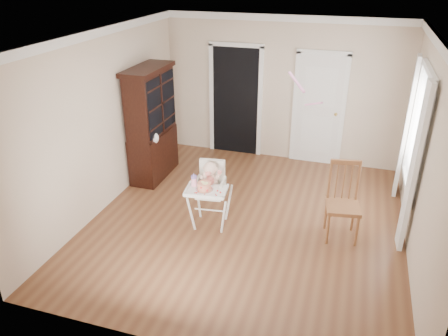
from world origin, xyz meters
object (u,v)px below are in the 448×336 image
(cake, at_px, (204,186))
(sippy_cup, at_px, (194,180))
(china_cabinet, at_px, (152,124))
(dining_chair, at_px, (343,204))
(high_chair, at_px, (210,187))

(cake, distance_m, sippy_cup, 0.19)
(cake, xyz_separation_m, china_cabinet, (-1.49, 1.48, 0.23))
(cake, relative_size, dining_chair, 0.22)
(high_chair, xyz_separation_m, china_cabinet, (-1.50, 1.26, 0.37))
(dining_chair, bearing_deg, china_cabinet, 154.03)
(high_chair, height_order, sippy_cup, high_chair)
(china_cabinet, relative_size, dining_chair, 1.79)
(high_chair, distance_m, cake, 0.26)
(high_chair, relative_size, dining_chair, 0.91)
(high_chair, height_order, cake, high_chair)
(sippy_cup, height_order, china_cabinet, china_cabinet)
(sippy_cup, bearing_deg, high_chair, 41.04)
(cake, bearing_deg, high_chair, 89.13)
(high_chair, xyz_separation_m, dining_chair, (1.84, 0.28, -0.11))
(china_cabinet, bearing_deg, sippy_cup, -47.15)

